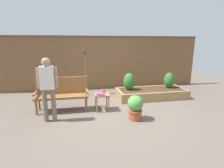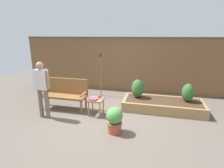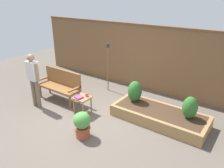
{
  "view_description": "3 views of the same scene",
  "coord_description": "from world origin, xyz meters",
  "px_view_note": "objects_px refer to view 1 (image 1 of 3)",
  "views": [
    {
      "loc": [
        -0.93,
        -4.56,
        1.89
      ],
      "look_at": [
        0.11,
        0.81,
        0.59
      ],
      "focal_mm": 27.98,
      "sensor_mm": 36.0,
      "label": 1
    },
    {
      "loc": [
        1.26,
        -4.3,
        2.24
      ],
      "look_at": [
        -0.03,
        0.9,
        0.73
      ],
      "focal_mm": 28.24,
      "sensor_mm": 36.0,
      "label": 2
    },
    {
      "loc": [
        3.42,
        -3.68,
        3.07
      ],
      "look_at": [
        0.17,
        0.83,
        0.75
      ],
      "focal_mm": 35.19,
      "sensor_mm": 36.0,
      "label": 3
    }
  ],
  "objects_px": {
    "cup_on_table": "(104,91)",
    "tiki_torch": "(85,65)",
    "shrub_far_corner": "(169,80)",
    "person_by_bench": "(48,84)",
    "garden_bench": "(62,91)",
    "book_on_table": "(101,94)",
    "shrub_near_bench": "(129,81)",
    "side_table": "(102,97)",
    "potted_boxwood": "(135,107)"
  },
  "relations": [
    {
      "from": "cup_on_table",
      "to": "tiki_torch",
      "type": "xyz_separation_m",
      "value": [
        -0.44,
        1.54,
        0.58
      ]
    },
    {
      "from": "shrub_far_corner",
      "to": "person_by_bench",
      "type": "distance_m",
      "value": 4.18
    },
    {
      "from": "garden_bench",
      "to": "tiki_torch",
      "type": "xyz_separation_m",
      "value": [
        0.73,
        1.41,
        0.56
      ]
    },
    {
      "from": "shrub_far_corner",
      "to": "tiki_torch",
      "type": "relative_size",
      "value": 0.34
    },
    {
      "from": "shrub_far_corner",
      "to": "person_by_bench",
      "type": "bearing_deg",
      "value": -160.07
    },
    {
      "from": "cup_on_table",
      "to": "tiki_torch",
      "type": "distance_m",
      "value": 1.7
    },
    {
      "from": "book_on_table",
      "to": "tiki_torch",
      "type": "height_order",
      "value": "tiki_torch"
    },
    {
      "from": "cup_on_table",
      "to": "shrub_near_bench",
      "type": "distance_m",
      "value": 1.3
    },
    {
      "from": "side_table",
      "to": "tiki_torch",
      "type": "bearing_deg",
      "value": 102.66
    },
    {
      "from": "book_on_table",
      "to": "garden_bench",
      "type": "bearing_deg",
      "value": 172.75
    },
    {
      "from": "shrub_near_bench",
      "to": "book_on_table",
      "type": "bearing_deg",
      "value": -137.91
    },
    {
      "from": "side_table",
      "to": "cup_on_table",
      "type": "relative_size",
      "value": 4.34
    },
    {
      "from": "side_table",
      "to": "cup_on_table",
      "type": "height_order",
      "value": "cup_on_table"
    },
    {
      "from": "cup_on_table",
      "to": "shrub_far_corner",
      "type": "relative_size",
      "value": 0.2
    },
    {
      "from": "side_table",
      "to": "tiki_torch",
      "type": "relative_size",
      "value": 0.3
    },
    {
      "from": "garden_bench",
      "to": "shrub_near_bench",
      "type": "bearing_deg",
      "value": 17.77
    },
    {
      "from": "cup_on_table",
      "to": "person_by_bench",
      "type": "distance_m",
      "value": 1.59
    },
    {
      "from": "person_by_bench",
      "to": "garden_bench",
      "type": "bearing_deg",
      "value": 71.31
    },
    {
      "from": "cup_on_table",
      "to": "garden_bench",
      "type": "bearing_deg",
      "value": 173.77
    },
    {
      "from": "book_on_table",
      "to": "shrub_far_corner",
      "type": "distance_m",
      "value": 2.81
    },
    {
      "from": "tiki_torch",
      "to": "person_by_bench",
      "type": "height_order",
      "value": "tiki_torch"
    },
    {
      "from": "side_table",
      "to": "tiki_torch",
      "type": "height_order",
      "value": "tiki_torch"
    },
    {
      "from": "person_by_bench",
      "to": "side_table",
      "type": "bearing_deg",
      "value": 19.77
    },
    {
      "from": "shrub_near_bench",
      "to": "person_by_bench",
      "type": "relative_size",
      "value": 0.37
    },
    {
      "from": "side_table",
      "to": "book_on_table",
      "type": "relative_size",
      "value": 2.31
    },
    {
      "from": "garden_bench",
      "to": "potted_boxwood",
      "type": "relative_size",
      "value": 2.3
    },
    {
      "from": "book_on_table",
      "to": "shrub_far_corner",
      "type": "relative_size",
      "value": 0.38
    },
    {
      "from": "garden_bench",
      "to": "side_table",
      "type": "distance_m",
      "value": 1.14
    },
    {
      "from": "side_table",
      "to": "person_by_bench",
      "type": "relative_size",
      "value": 0.31
    },
    {
      "from": "garden_bench",
      "to": "side_table",
      "type": "height_order",
      "value": "garden_bench"
    },
    {
      "from": "shrub_far_corner",
      "to": "tiki_torch",
      "type": "height_order",
      "value": "tiki_torch"
    },
    {
      "from": "shrub_near_bench",
      "to": "potted_boxwood",
      "type": "bearing_deg",
      "value": -101.3
    },
    {
      "from": "garden_bench",
      "to": "tiki_torch",
      "type": "bearing_deg",
      "value": 62.52
    },
    {
      "from": "cup_on_table",
      "to": "potted_boxwood",
      "type": "height_order",
      "value": "potted_boxwood"
    },
    {
      "from": "shrub_near_bench",
      "to": "garden_bench",
      "type": "bearing_deg",
      "value": -162.23
    },
    {
      "from": "side_table",
      "to": "potted_boxwood",
      "type": "bearing_deg",
      "value": -47.48
    },
    {
      "from": "potted_boxwood",
      "to": "tiki_torch",
      "type": "bearing_deg",
      "value": 114.2
    },
    {
      "from": "potted_boxwood",
      "to": "person_by_bench",
      "type": "distance_m",
      "value": 2.18
    },
    {
      "from": "potted_boxwood",
      "to": "shrub_far_corner",
      "type": "bearing_deg",
      "value": 43.19
    },
    {
      "from": "book_on_table",
      "to": "person_by_bench",
      "type": "bearing_deg",
      "value": -153.25
    },
    {
      "from": "garden_bench",
      "to": "cup_on_table",
      "type": "relative_size",
      "value": 13.01
    },
    {
      "from": "garden_bench",
      "to": "tiki_torch",
      "type": "height_order",
      "value": "tiki_torch"
    },
    {
      "from": "shrub_far_corner",
      "to": "person_by_bench",
      "type": "relative_size",
      "value": 0.35
    },
    {
      "from": "side_table",
      "to": "tiki_torch",
      "type": "distance_m",
      "value": 1.83
    },
    {
      "from": "side_table",
      "to": "cup_on_table",
      "type": "xyz_separation_m",
      "value": [
        0.07,
        0.11,
        0.13
      ]
    },
    {
      "from": "cup_on_table",
      "to": "shrub_far_corner",
      "type": "height_order",
      "value": "shrub_far_corner"
    },
    {
      "from": "book_on_table",
      "to": "potted_boxwood",
      "type": "height_order",
      "value": "potted_boxwood"
    },
    {
      "from": "cup_on_table",
      "to": "book_on_table",
      "type": "xyz_separation_m",
      "value": [
        -0.12,
        -0.19,
        -0.03
      ]
    },
    {
      "from": "potted_boxwood",
      "to": "shrub_near_bench",
      "type": "height_order",
      "value": "shrub_near_bench"
    },
    {
      "from": "tiki_torch",
      "to": "person_by_bench",
      "type": "relative_size",
      "value": 1.02
    }
  ]
}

